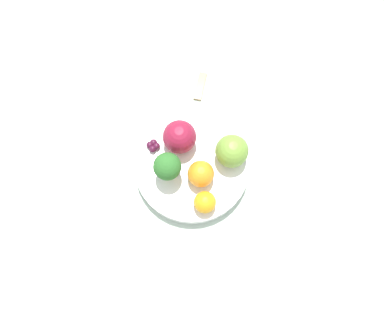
# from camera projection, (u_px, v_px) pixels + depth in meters

# --- Properties ---
(ground_plane) EXTENTS (6.00, 6.00, 0.00)m
(ground_plane) POSITION_uv_depth(u_px,v_px,m) (192.00, 171.00, 0.77)
(ground_plane) COLOR gray
(table_surface) EXTENTS (1.20, 1.20, 0.02)m
(table_surface) POSITION_uv_depth(u_px,v_px,m) (192.00, 169.00, 0.76)
(table_surface) COLOR #B2C6B2
(table_surface) RESTS_ON ground_plane
(bowl) EXTENTS (0.22, 0.22, 0.03)m
(bowl) POSITION_uv_depth(u_px,v_px,m) (192.00, 166.00, 0.73)
(bowl) COLOR white
(bowl) RESTS_ON table_surface
(broccoli) EXTENTS (0.05, 0.05, 0.07)m
(broccoli) POSITION_uv_depth(u_px,v_px,m) (167.00, 167.00, 0.67)
(broccoli) COLOR #99C17A
(broccoli) RESTS_ON bowl
(apple_red) EXTENTS (0.06, 0.06, 0.06)m
(apple_red) POSITION_uv_depth(u_px,v_px,m) (232.00, 151.00, 0.69)
(apple_red) COLOR olive
(apple_red) RESTS_ON bowl
(apple_green) EXTENTS (0.06, 0.06, 0.06)m
(apple_green) POSITION_uv_depth(u_px,v_px,m) (180.00, 137.00, 0.70)
(apple_green) COLOR maroon
(apple_green) RESTS_ON bowl
(orange_front) EXTENTS (0.04, 0.04, 0.04)m
(orange_front) POSITION_uv_depth(u_px,v_px,m) (205.00, 202.00, 0.68)
(orange_front) COLOR orange
(orange_front) RESTS_ON bowl
(orange_back) EXTENTS (0.05, 0.05, 0.05)m
(orange_back) POSITION_uv_depth(u_px,v_px,m) (201.00, 174.00, 0.69)
(orange_back) COLOR orange
(orange_back) RESTS_ON bowl
(grape_cluster) EXTENTS (0.03, 0.03, 0.01)m
(grape_cluster) POSITION_uv_depth(u_px,v_px,m) (153.00, 146.00, 0.72)
(grape_cluster) COLOR #47142D
(grape_cluster) RESTS_ON bowl
(spoon) EXTENTS (0.02, 0.06, 0.01)m
(spoon) POSITION_uv_depth(u_px,v_px,m) (200.00, 86.00, 0.80)
(spoon) COLOR olive
(spoon) RESTS_ON table_surface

